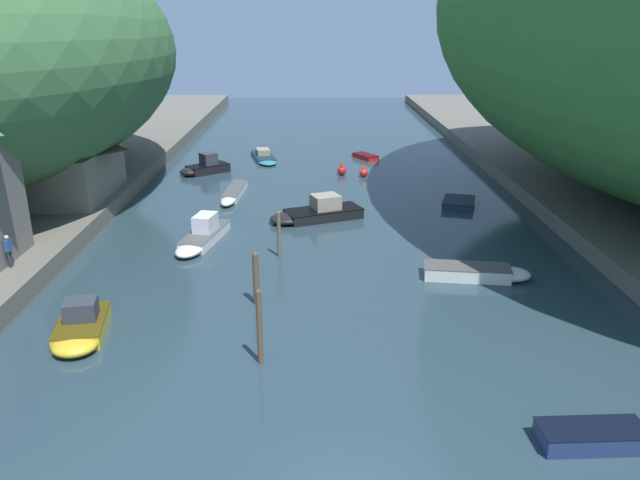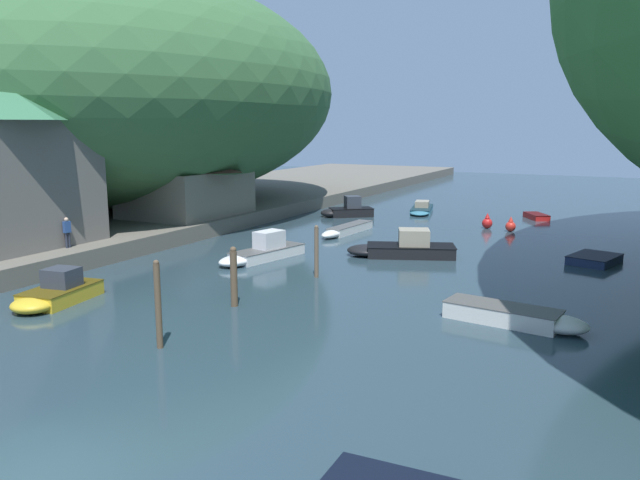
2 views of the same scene
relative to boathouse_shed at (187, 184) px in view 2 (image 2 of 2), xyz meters
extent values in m
plane|color=#283D47|center=(18.48, 1.56, -3.36)|extent=(130.00, 130.00, 0.00)
cube|color=#666056|center=(-7.08, 1.56, -2.82)|extent=(22.00, 120.00, 1.07)
ellipsoid|color=#3D6B3D|center=(-8.18, 2.49, 7.13)|extent=(31.46, 44.04, 18.82)
cube|color=gray|center=(0.00, 0.00, -0.63)|extent=(6.58, 8.59, 3.30)
pyramid|color=brown|center=(0.00, 0.00, 1.58)|extent=(7.11, 9.27, 1.13)
cube|color=navy|center=(28.20, 0.85, -3.13)|extent=(2.93, 3.49, 0.45)
ellipsoid|color=navy|center=(28.63, 2.28, -3.13)|extent=(2.40, 2.02, 0.45)
cube|color=black|center=(28.20, 0.85, -2.89)|extent=(2.99, 3.56, 0.03)
cube|color=black|center=(8.36, 11.48, -3.01)|extent=(3.89, 3.61, 0.70)
ellipsoid|color=black|center=(6.97, 10.38, -3.01)|extent=(2.45, 2.43, 0.70)
cube|color=black|center=(8.36, 11.48, -2.64)|extent=(3.97, 3.68, 0.03)
cube|color=#333842|center=(8.44, 11.55, -2.13)|extent=(1.75, 1.75, 1.06)
cube|color=red|center=(22.78, 17.08, -3.15)|extent=(2.44, 2.95, 0.42)
ellipsoid|color=red|center=(22.09, 18.24, -3.15)|extent=(1.70, 1.76, 0.42)
cube|color=#450A0A|center=(22.78, 17.08, -2.92)|extent=(2.49, 3.01, 0.03)
cube|color=gold|center=(7.54, -18.30, -3.04)|extent=(2.46, 3.74, 0.64)
ellipsoid|color=gold|center=(7.82, -20.01, -3.04)|extent=(2.08, 2.01, 0.64)
cube|color=#4C3E0E|center=(7.54, -18.30, -2.71)|extent=(2.51, 3.81, 0.03)
cube|color=#333842|center=(7.52, -18.19, -2.29)|extent=(1.52, 1.42, 0.85)
cube|color=white|center=(11.58, 4.08, -3.08)|extent=(1.50, 5.16, 0.55)
ellipsoid|color=white|center=(11.39, 1.54, -3.08)|extent=(1.25, 2.62, 0.55)
cube|color=#525252|center=(11.58, 4.08, -2.79)|extent=(1.53, 5.27, 0.03)
cube|color=white|center=(10.94, -6.38, -3.07)|extent=(2.56, 5.13, 0.58)
ellipsoid|color=white|center=(10.44, -8.79, -3.07)|extent=(1.98, 2.71, 0.58)
cube|color=#525252|center=(10.94, -6.38, -2.76)|extent=(2.61, 5.23, 0.03)
cube|color=silver|center=(10.97, -6.23, -2.26)|extent=(1.44, 1.91, 1.03)
cube|color=silver|center=(25.61, -12.49, -3.03)|extent=(4.56, 2.17, 0.65)
ellipsoid|color=silver|center=(27.78, -12.79, -3.03)|extent=(2.38, 1.79, 0.65)
cube|color=#504E4A|center=(25.61, -12.49, -2.69)|extent=(4.66, 2.21, 0.03)
cube|color=teal|center=(12.81, 17.29, -3.17)|extent=(2.79, 5.25, 0.36)
ellipsoid|color=teal|center=(13.38, 14.86, -3.17)|extent=(2.14, 2.80, 0.36)
cube|color=#132A33|center=(12.81, 17.29, -2.98)|extent=(2.85, 5.35, 0.03)
cube|color=#9E937F|center=(12.78, 17.44, -2.71)|extent=(1.56, 1.97, 0.58)
cube|color=black|center=(18.29, -2.07, -3.03)|extent=(5.52, 3.90, 0.65)
ellipsoid|color=black|center=(15.93, -3.01, -3.03)|extent=(3.13, 2.86, 0.65)
cube|color=black|center=(18.29, -2.07, -2.69)|extent=(5.63, 3.98, 0.03)
cube|color=#9E937F|center=(18.44, -2.01, -2.21)|extent=(2.22, 2.07, 0.99)
cylinder|color=brown|center=(15.44, -20.91, -1.84)|extent=(0.22, 0.22, 3.03)
sphere|color=brown|center=(15.44, -20.91, -0.28)|extent=(0.20, 0.20, 0.20)
cylinder|color=brown|center=(14.84, -15.46, -2.14)|extent=(0.30, 0.30, 2.44)
sphere|color=brown|center=(14.84, -15.46, -0.86)|extent=(0.27, 0.27, 0.27)
cylinder|color=brown|center=(15.62, -9.21, -2.07)|extent=(0.22, 0.22, 2.57)
sphere|color=brown|center=(15.62, -9.21, -0.74)|extent=(0.20, 0.20, 0.20)
sphere|color=red|center=(20.14, 10.39, -2.96)|extent=(0.78, 0.78, 0.78)
cone|color=red|center=(20.14, 10.39, -2.37)|extent=(0.39, 0.39, 0.39)
sphere|color=red|center=(21.99, 9.70, -2.98)|extent=(0.75, 0.75, 0.75)
cone|color=red|center=(21.99, 9.70, -2.42)|extent=(0.37, 0.37, 0.37)
cylinder|color=#282D3D|center=(2.34, -13.35, -1.86)|extent=(0.13, 0.13, 0.85)
cylinder|color=#282D3D|center=(2.35, -13.17, -1.86)|extent=(0.13, 0.13, 0.85)
cube|color=navy|center=(2.35, -13.26, -1.12)|extent=(0.25, 0.40, 0.62)
sphere|color=beige|center=(2.35, -13.26, -0.70)|extent=(0.22, 0.22, 0.22)
camera|label=1|loc=(17.47, -42.59, 9.52)|focal=35.00mm
camera|label=2|loc=(29.90, -37.00, 4.37)|focal=35.00mm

